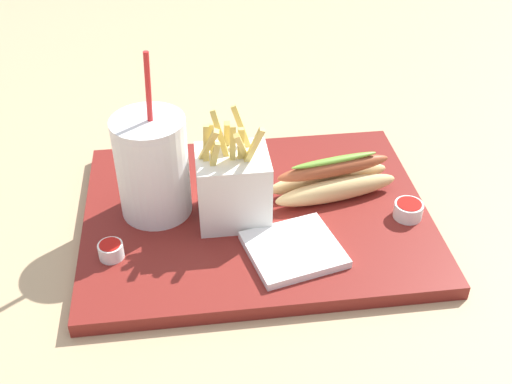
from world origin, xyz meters
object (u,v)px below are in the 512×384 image
ketchup_cup_2 (111,250)px  napkin_stack (294,249)px  ketchup_cup_1 (408,209)px  soda_cup (153,167)px  hot_dog_1 (333,180)px  fries_basket (233,185)px

ketchup_cup_2 → napkin_stack: 0.23m
ketchup_cup_1 → napkin_stack: size_ratio=0.35×
soda_cup → hot_dog_1: (0.24, 0.00, -0.05)m
ketchup_cup_2 → napkin_stack: ketchup_cup_2 is taller
hot_dog_1 → ketchup_cup_2: 0.32m
ketchup_cup_2 → ketchup_cup_1: bearing=4.4°
soda_cup → fries_basket: soda_cup is taller
soda_cup → ketchup_cup_2: soda_cup is taller
soda_cup → napkin_stack: bearing=-33.1°
fries_basket → ketchup_cup_1: (0.23, -0.03, -0.04)m
soda_cup → ketchup_cup_2: bearing=-122.4°
hot_dog_1 → ketchup_cup_1: 0.11m
soda_cup → napkin_stack: (0.17, -0.11, -0.07)m
fries_basket → napkin_stack: (0.07, -0.08, -0.05)m
hot_dog_1 → ketchup_cup_2: size_ratio=5.96×
hot_dog_1 → napkin_stack: bearing=-123.2°
soda_cup → ketchup_cup_2: 0.12m
ketchup_cup_1 → ketchup_cup_2: (-0.39, -0.03, -0.00)m
napkin_stack → fries_basket: bearing=129.6°
fries_basket → napkin_stack: size_ratio=1.38×
fries_basket → ketchup_cup_1: bearing=-7.4°
soda_cup → fries_basket: size_ratio=1.50×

